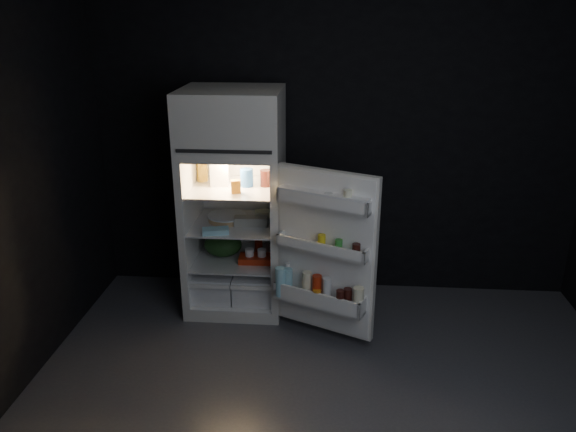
# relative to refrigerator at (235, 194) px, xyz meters

# --- Properties ---
(floor) EXTENTS (4.00, 3.40, 0.00)m
(floor) POSITION_rel_refrigerator_xyz_m (0.80, -1.32, -0.96)
(floor) COLOR #47474C
(floor) RESTS_ON ground
(wall_back) EXTENTS (4.00, 0.00, 2.70)m
(wall_back) POSITION_rel_refrigerator_xyz_m (0.80, 0.38, 0.39)
(wall_back) COLOR black
(wall_back) RESTS_ON ground
(wall_front) EXTENTS (4.00, 0.00, 2.70)m
(wall_front) POSITION_rel_refrigerator_xyz_m (0.80, -3.02, 0.39)
(wall_front) COLOR black
(wall_front) RESTS_ON ground
(refrigerator) EXTENTS (0.76, 0.71, 1.78)m
(refrigerator) POSITION_rel_refrigerator_xyz_m (0.00, 0.00, 0.00)
(refrigerator) COLOR white
(refrigerator) RESTS_ON ground
(fridge_door) EXTENTS (0.73, 0.47, 1.22)m
(fridge_door) POSITION_rel_refrigerator_xyz_m (0.72, -0.53, -0.27)
(fridge_door) COLOR white
(fridge_door) RESTS_ON ground
(milk_jug) EXTENTS (0.15, 0.15, 0.24)m
(milk_jug) POSITION_rel_refrigerator_xyz_m (-0.11, 0.00, 0.19)
(milk_jug) COLOR white
(milk_jug) RESTS_ON refrigerator
(mayo_jar) EXTENTS (0.12, 0.12, 0.14)m
(mayo_jar) POSITION_rel_refrigerator_xyz_m (0.10, -0.01, 0.14)
(mayo_jar) COLOR #1E4DA5
(mayo_jar) RESTS_ON refrigerator
(jam_jar) EXTENTS (0.11, 0.11, 0.13)m
(jam_jar) POSITION_rel_refrigerator_xyz_m (0.25, -0.00, 0.14)
(jam_jar) COLOR black
(jam_jar) RESTS_ON refrigerator
(amber_bottle) EXTENTS (0.09, 0.09, 0.22)m
(amber_bottle) POSITION_rel_refrigerator_xyz_m (-0.27, 0.10, 0.18)
(amber_bottle) COLOR gold
(amber_bottle) RESTS_ON refrigerator
(small_carton) EXTENTS (0.08, 0.07, 0.10)m
(small_carton) POSITION_rel_refrigerator_xyz_m (0.05, -0.19, 0.12)
(small_carton) COLOR #C07116
(small_carton) RESTS_ON refrigerator
(egg_carton) EXTENTS (0.27, 0.12, 0.07)m
(egg_carton) POSITION_rel_refrigerator_xyz_m (0.14, -0.08, -0.19)
(egg_carton) COLOR gray
(egg_carton) RESTS_ON refrigerator
(pie) EXTENTS (0.32, 0.32, 0.04)m
(pie) POSITION_rel_refrigerator_xyz_m (-0.07, 0.00, -0.21)
(pie) COLOR #A58557
(pie) RESTS_ON refrigerator
(flat_package) EXTENTS (0.22, 0.14, 0.04)m
(flat_package) POSITION_rel_refrigerator_xyz_m (-0.11, -0.28, -0.21)
(flat_package) COLOR #90CEDF
(flat_package) RESTS_ON refrigerator
(wrapped_pkg) EXTENTS (0.14, 0.12, 0.05)m
(wrapped_pkg) POSITION_rel_refrigerator_xyz_m (0.21, 0.12, -0.20)
(wrapped_pkg) COLOR beige
(wrapped_pkg) RESTS_ON refrigerator
(produce_bag) EXTENTS (0.33, 0.29, 0.20)m
(produce_bag) POSITION_rel_refrigerator_xyz_m (-0.11, -0.02, -0.43)
(produce_bag) COLOR #193815
(produce_bag) RESTS_ON refrigerator
(yogurt_tray) EXTENTS (0.29, 0.16, 0.05)m
(yogurt_tray) POSITION_rel_refrigerator_xyz_m (0.19, -0.12, -0.50)
(yogurt_tray) COLOR #AB270E
(yogurt_tray) RESTS_ON refrigerator
(small_can_red) EXTENTS (0.08, 0.08, 0.09)m
(small_can_red) POSITION_rel_refrigerator_xyz_m (0.17, 0.08, -0.48)
(small_can_red) COLOR #AB270E
(small_can_red) RESTS_ON refrigerator
(small_can_silver) EXTENTS (0.09, 0.09, 0.09)m
(small_can_silver) POSITION_rel_refrigerator_xyz_m (0.27, 0.07, -0.48)
(small_can_silver) COLOR silver
(small_can_silver) RESTS_ON refrigerator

